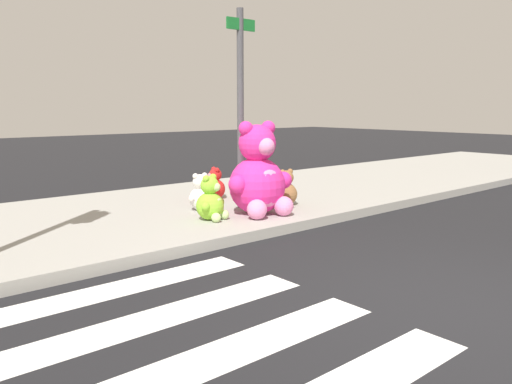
% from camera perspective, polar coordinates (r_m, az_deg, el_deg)
% --- Properties ---
extents(ground_plane, '(60.00, 60.00, 0.00)m').
position_cam_1_polar(ground_plane, '(5.08, 21.75, -12.11)').
color(ground_plane, black).
extents(sidewalk, '(28.00, 4.40, 0.15)m').
position_cam_1_polar(sidewalk, '(8.65, -10.21, -2.23)').
color(sidewalk, '#9E9B93').
rests_on(sidewalk, ground_plane).
extents(sign_pole, '(0.56, 0.11, 3.20)m').
position_cam_1_polar(sign_pole, '(8.37, -1.75, 9.75)').
color(sign_pole, '#4C4C51').
rests_on(sign_pole, sidewalk).
extents(plush_pink_large, '(1.11, 1.01, 1.45)m').
position_cam_1_polar(plush_pink_large, '(7.92, 0.30, 1.66)').
color(plush_pink_large, '#F22D93').
rests_on(plush_pink_large, sidewalk).
extents(plush_lime, '(0.50, 0.49, 0.68)m').
position_cam_1_polar(plush_lime, '(7.57, -5.05, -1.11)').
color(plush_lime, '#8CD133').
rests_on(plush_lime, sidewalk).
extents(plush_white, '(0.47, 0.42, 0.61)m').
position_cam_1_polar(plush_white, '(8.31, -6.18, -0.38)').
color(plush_white, white).
rests_on(plush_white, sidewalk).
extents(plush_red, '(0.41, 0.44, 0.58)m').
position_cam_1_polar(plush_red, '(9.33, -4.66, 0.66)').
color(plush_red, red).
rests_on(plush_red, sidewalk).
extents(plush_brown, '(0.48, 0.42, 0.62)m').
position_cam_1_polar(plush_brown, '(8.71, 3.31, 0.16)').
color(plush_brown, olive).
rests_on(plush_brown, sidewalk).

